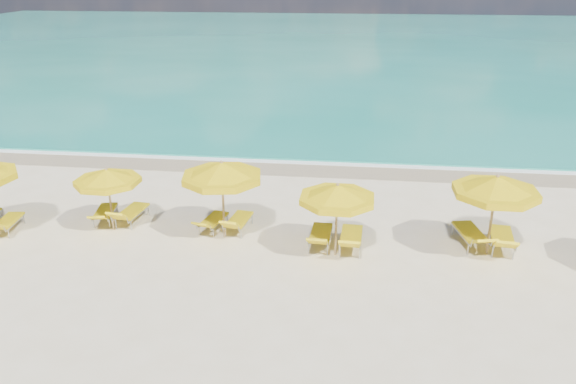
# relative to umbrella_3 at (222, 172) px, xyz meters

# --- Properties ---
(ground_plane) EXTENTS (120.00, 120.00, 0.00)m
(ground_plane) POSITION_rel_umbrella_3_xyz_m (1.87, -0.52, -2.14)
(ground_plane) COLOR beige
(ocean) EXTENTS (120.00, 80.00, 0.30)m
(ocean) POSITION_rel_umbrella_3_xyz_m (1.87, 47.48, -2.14)
(ocean) COLOR #167E6C
(ocean) RESTS_ON ground
(wet_sand_band) EXTENTS (120.00, 2.60, 0.01)m
(wet_sand_band) POSITION_rel_umbrella_3_xyz_m (1.87, 6.88, -2.14)
(wet_sand_band) COLOR tan
(wet_sand_band) RESTS_ON ground
(foam_line) EXTENTS (120.00, 1.20, 0.03)m
(foam_line) POSITION_rel_umbrella_3_xyz_m (1.87, 7.68, -2.14)
(foam_line) COLOR white
(foam_line) RESTS_ON ground
(whitecap_near) EXTENTS (14.00, 0.36, 0.05)m
(whitecap_near) POSITION_rel_umbrella_3_xyz_m (-4.13, 16.48, -2.14)
(whitecap_near) COLOR white
(whitecap_near) RESTS_ON ground
(whitecap_far) EXTENTS (18.00, 0.30, 0.05)m
(whitecap_far) POSITION_rel_umbrella_3_xyz_m (9.87, 23.48, -2.14)
(whitecap_far) COLOR white
(whitecap_far) RESTS_ON ground
(umbrella_2) EXTENTS (2.65, 2.65, 2.09)m
(umbrella_2) POSITION_rel_umbrella_3_xyz_m (-3.64, 0.08, -0.35)
(umbrella_2) COLOR #A68653
(umbrella_2) RESTS_ON ground
(umbrella_3) EXTENTS (2.97, 2.97, 2.51)m
(umbrella_3) POSITION_rel_umbrella_3_xyz_m (0.00, 0.00, 0.00)
(umbrella_3) COLOR #A68653
(umbrella_3) RESTS_ON ground
(umbrella_4) EXTENTS (2.86, 2.86, 2.24)m
(umbrella_4) POSITION_rel_umbrella_3_xyz_m (3.46, -0.76, -0.22)
(umbrella_4) COLOR #A68653
(umbrella_4) RESTS_ON ground
(umbrella_5) EXTENTS (3.19, 3.19, 2.48)m
(umbrella_5) POSITION_rel_umbrella_3_xyz_m (7.86, -0.17, -0.03)
(umbrella_5) COLOR #A68653
(umbrella_5) RESTS_ON ground
(lounger_1_right) EXTENTS (0.74, 1.70, 0.74)m
(lounger_1_right) POSITION_rel_umbrella_3_xyz_m (-6.89, -0.45, -1.93)
(lounger_1_right) COLOR #A5A8AD
(lounger_1_right) RESTS_ON ground
(lounger_2_left) EXTENTS (0.86, 1.80, 0.67)m
(lounger_2_left) POSITION_rel_umbrella_3_xyz_m (-4.15, 0.63, -1.93)
(lounger_2_left) COLOR #A5A8AD
(lounger_2_left) RESTS_ON ground
(lounger_2_right) EXTENTS (0.80, 1.86, 0.81)m
(lounger_2_right) POSITION_rel_umbrella_3_xyz_m (-3.25, 0.67, -1.91)
(lounger_2_right) COLOR #A5A8AD
(lounger_2_right) RESTS_ON ground
(lounger_3_left) EXTENTS (0.86, 1.71, 0.67)m
(lounger_3_left) POSITION_rel_umbrella_3_xyz_m (-0.48, 0.46, -1.94)
(lounger_3_left) COLOR #A5A8AD
(lounger_3_left) RESTS_ON ground
(lounger_3_right) EXTENTS (0.79, 1.77, 0.77)m
(lounger_3_right) POSITION_rel_umbrella_3_xyz_m (0.35, 0.48, -1.93)
(lounger_3_right) COLOR #A5A8AD
(lounger_3_right) RESTS_ON ground
(lounger_4_left) EXTENTS (0.70, 1.88, 0.79)m
(lounger_4_left) POSITION_rel_umbrella_3_xyz_m (2.99, -0.25, -1.91)
(lounger_4_left) COLOR #A5A8AD
(lounger_4_left) RESTS_ON ground
(lounger_4_right) EXTENTS (0.72, 1.94, 0.83)m
(lounger_4_right) POSITION_rel_umbrella_3_xyz_m (3.91, -0.33, -1.90)
(lounger_4_right) COLOR #A5A8AD
(lounger_4_right) RESTS_ON ground
(lounger_5_left) EXTENTS (1.02, 2.06, 0.79)m
(lounger_5_left) POSITION_rel_umbrella_3_xyz_m (7.46, 0.35, -1.90)
(lounger_5_left) COLOR #A5A8AD
(lounger_5_left) RESTS_ON ground
(lounger_5_right) EXTENTS (0.88, 2.01, 0.83)m
(lounger_5_right) POSITION_rel_umbrella_3_xyz_m (8.33, 0.17, -1.90)
(lounger_5_right) COLOR #A5A8AD
(lounger_5_right) RESTS_ON ground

